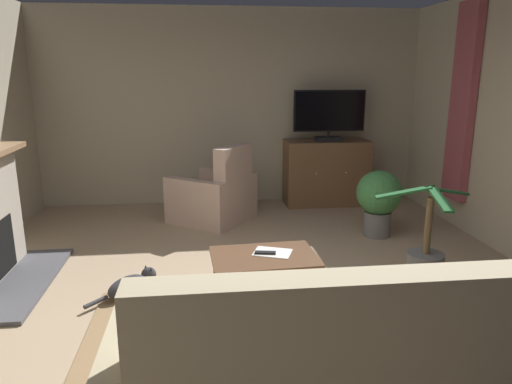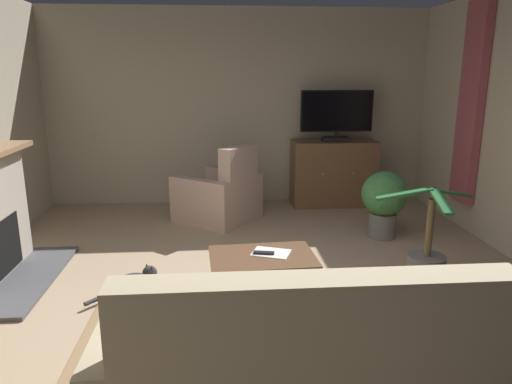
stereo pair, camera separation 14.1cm
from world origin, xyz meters
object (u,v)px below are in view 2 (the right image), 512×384
(tv_remote, at_px, (264,253))
(folded_newspaper, at_px, (271,253))
(armchair_beside_cabinet, at_px, (221,197))
(coffee_table, at_px, (262,262))
(cat, at_px, (131,283))
(potted_plant_tall_palm_by_window, at_px, (384,199))
(television, at_px, (337,114))
(tv_cabinet, at_px, (333,174))
(potted_plant_leafy_by_curtain, at_px, (425,271))
(sofa_floral, at_px, (305,374))

(tv_remote, height_order, folded_newspaper, tv_remote)
(tv_remote, distance_m, armchair_beside_cabinet, 2.47)
(coffee_table, bearing_deg, tv_remote, 59.85)
(cat, bearing_deg, potted_plant_tall_palm_by_window, 24.91)
(coffee_table, bearing_deg, television, 66.43)
(armchair_beside_cabinet, relative_size, potted_plant_tall_palm_by_window, 1.55)
(tv_cabinet, height_order, folded_newspaper, tv_cabinet)
(potted_plant_tall_palm_by_window, bearing_deg, television, 100.11)
(television, height_order, folded_newspaper, television)
(tv_remote, relative_size, potted_plant_leafy_by_curtain, 0.17)
(armchair_beside_cabinet, height_order, potted_plant_leafy_by_curtain, armchair_beside_cabinet)
(sofa_floral, height_order, armchair_beside_cabinet, sofa_floral)
(coffee_table, bearing_deg, armchair_beside_cabinet, 97.48)
(television, bearing_deg, coffee_table, -113.57)
(potted_plant_tall_palm_by_window, bearing_deg, tv_remote, -134.15)
(cat, bearing_deg, folded_newspaper, -15.20)
(folded_newspaper, bearing_deg, tv_remote, -137.18)
(coffee_table, distance_m, cat, 1.24)
(folded_newspaper, bearing_deg, sofa_floral, -67.73)
(armchair_beside_cabinet, relative_size, cat, 2.22)
(sofa_floral, distance_m, cat, 2.16)
(tv_cabinet, distance_m, cat, 3.70)
(coffee_table, bearing_deg, tv_cabinet, 66.79)
(cat, bearing_deg, potted_plant_leafy_by_curtain, -6.95)
(armchair_beside_cabinet, bearing_deg, potted_plant_leafy_by_curtain, -54.04)
(tv_remote, xyz_separation_m, sofa_floral, (0.09, -1.40, -0.15))
(television, height_order, potted_plant_tall_palm_by_window, television)
(television, bearing_deg, armchair_beside_cabinet, -160.30)
(tv_cabinet, distance_m, potted_plant_tall_palm_by_window, 1.49)
(tv_cabinet, relative_size, coffee_table, 1.37)
(sofa_floral, bearing_deg, coffee_table, 94.39)
(sofa_floral, xyz_separation_m, cat, (-1.24, 1.75, -0.24))
(armchair_beside_cabinet, height_order, potted_plant_tall_palm_by_window, armchair_beside_cabinet)
(sofa_floral, distance_m, potted_plant_leafy_by_curtain, 1.95)
(tv_cabinet, bearing_deg, potted_plant_leafy_by_curtain, -88.47)
(armchair_beside_cabinet, distance_m, cat, 2.25)
(potted_plant_leafy_by_curtain, bearing_deg, potted_plant_tall_palm_by_window, 83.81)
(tv_cabinet, xyz_separation_m, sofa_floral, (-1.23, -4.48, -0.12))
(coffee_table, bearing_deg, cat, 161.58)
(television, relative_size, potted_plant_tall_palm_by_window, 1.29)
(sofa_floral, bearing_deg, tv_remote, 93.75)
(television, distance_m, potted_plant_leafy_by_curtain, 3.18)
(coffee_table, height_order, tv_remote, tv_remote)
(coffee_table, height_order, armchair_beside_cabinet, armchair_beside_cabinet)
(tv_remote, relative_size, cat, 0.30)
(sofa_floral, bearing_deg, potted_plant_tall_palm_by_window, 63.84)
(potted_plant_tall_palm_by_window, bearing_deg, potted_plant_leafy_by_curtain, -96.19)
(coffee_table, relative_size, potted_plant_tall_palm_by_window, 1.11)
(television, xyz_separation_m, folded_newspaper, (-1.26, -3.01, -0.86))
(tv_cabinet, xyz_separation_m, armchair_beside_cabinet, (-1.66, -0.65, -0.13))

